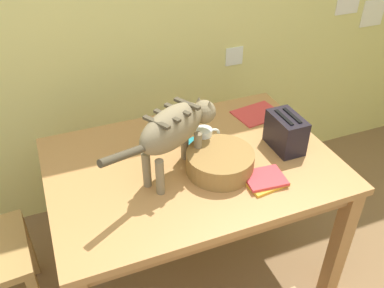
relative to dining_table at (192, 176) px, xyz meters
name	(u,v)px	position (x,y,z in m)	size (l,w,h in m)	color
wall_rear	(129,1)	(-0.04, 0.79, 0.60)	(5.32, 0.11, 2.50)	#E3DA7B
dining_table	(192,176)	(0.00, 0.00, 0.00)	(1.30, 0.92, 0.73)	#B47D45
cat	(175,129)	(-0.09, -0.04, 0.32)	(0.58, 0.36, 0.33)	#827252
saucer_bowl	(203,148)	(0.08, 0.05, 0.11)	(0.17, 0.17, 0.04)	teal
coffee_mug	(204,137)	(0.08, 0.05, 0.17)	(0.12, 0.08, 0.09)	white
magazine	(257,114)	(0.48, 0.26, 0.09)	(0.24, 0.19, 0.01)	#D83A3C
book_stack	(265,180)	(0.24, -0.25, 0.10)	(0.18, 0.16, 0.03)	gold
wicker_basket	(220,161)	(0.09, -0.10, 0.14)	(0.30, 0.30, 0.10)	olive
toaster	(286,132)	(0.45, -0.05, 0.17)	(0.12, 0.20, 0.18)	black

